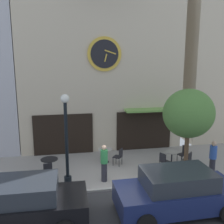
{
  "coord_description": "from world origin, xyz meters",
  "views": [
    {
      "loc": [
        -2.02,
        -9.69,
        5.32
      ],
      "look_at": [
        0.2,
        2.34,
        2.82
      ],
      "focal_mm": 41.52,
      "sensor_mm": 36.0,
      "label": 1
    }
  ],
  "objects_px": {
    "pedestrian_blue": "(213,158)",
    "cafe_table_center_right": "(172,156)",
    "cafe_chair_facing_street": "(164,160)",
    "parked_car_black": "(20,204)",
    "cafe_chair_mid_row": "(119,156)",
    "cafe_chair_curbside": "(48,170)",
    "cafe_table_center_left": "(105,153)",
    "cafe_chair_outer": "(183,153)",
    "cafe_chair_right_end": "(188,160)",
    "pedestrian_green": "(104,163)",
    "parked_car_navy": "(177,192)",
    "cafe_table_leftmost": "(49,163)",
    "street_lamp": "(66,140)",
    "street_tree": "(189,114)"
  },
  "relations": [
    {
      "from": "cafe_table_center_right",
      "to": "cafe_table_center_left",
      "type": "bearing_deg",
      "value": 162.51
    },
    {
      "from": "cafe_chair_mid_row",
      "to": "parked_car_black",
      "type": "distance_m",
      "value": 5.89
    },
    {
      "from": "street_tree",
      "to": "pedestrian_green",
      "type": "bearing_deg",
      "value": 177.74
    },
    {
      "from": "cafe_chair_outer",
      "to": "cafe_chair_mid_row",
      "type": "height_order",
      "value": "same"
    },
    {
      "from": "parked_car_black",
      "to": "cafe_chair_curbside",
      "type": "bearing_deg",
      "value": 77.14
    },
    {
      "from": "cafe_chair_mid_row",
      "to": "cafe_chair_curbside",
      "type": "bearing_deg",
      "value": -161.3
    },
    {
      "from": "parked_car_navy",
      "to": "cafe_chair_right_end",
      "type": "bearing_deg",
      "value": 57.76
    },
    {
      "from": "cafe_table_leftmost",
      "to": "cafe_chair_mid_row",
      "type": "relative_size",
      "value": 0.89
    },
    {
      "from": "street_lamp",
      "to": "pedestrian_green",
      "type": "xyz_separation_m",
      "value": [
        1.59,
        0.02,
        -1.14
      ]
    },
    {
      "from": "parked_car_black",
      "to": "cafe_table_center_right",
      "type": "bearing_deg",
      "value": 28.67
    },
    {
      "from": "street_tree",
      "to": "cafe_chair_facing_street",
      "type": "relative_size",
      "value": 4.51
    },
    {
      "from": "street_tree",
      "to": "parked_car_navy",
      "type": "distance_m",
      "value": 3.79
    },
    {
      "from": "cafe_chair_curbside",
      "to": "cafe_table_center_left",
      "type": "bearing_deg",
      "value": 31.24
    },
    {
      "from": "street_tree",
      "to": "cafe_table_center_right",
      "type": "relative_size",
      "value": 5.55
    },
    {
      "from": "cafe_table_center_right",
      "to": "cafe_chair_outer",
      "type": "relative_size",
      "value": 0.81
    },
    {
      "from": "street_tree",
      "to": "cafe_chair_facing_street",
      "type": "xyz_separation_m",
      "value": [
        -0.78,
        0.7,
        -2.42
      ]
    },
    {
      "from": "cafe_table_center_left",
      "to": "cafe_table_center_right",
      "type": "xyz_separation_m",
      "value": [
        3.25,
        -1.03,
        -0.01
      ]
    },
    {
      "from": "cafe_chair_facing_street",
      "to": "cafe_chair_curbside",
      "type": "height_order",
      "value": "same"
    },
    {
      "from": "cafe_chair_outer",
      "to": "cafe_chair_right_end",
      "type": "relative_size",
      "value": 1.0
    },
    {
      "from": "street_tree",
      "to": "cafe_chair_mid_row",
      "type": "relative_size",
      "value": 4.51
    },
    {
      "from": "cafe_chair_outer",
      "to": "parked_car_black",
      "type": "height_order",
      "value": "parked_car_black"
    },
    {
      "from": "cafe_chair_facing_street",
      "to": "cafe_chair_outer",
      "type": "xyz_separation_m",
      "value": [
        1.38,
        0.78,
        0.0
      ]
    },
    {
      "from": "cafe_table_center_right",
      "to": "cafe_chair_curbside",
      "type": "height_order",
      "value": "cafe_chair_curbside"
    },
    {
      "from": "cafe_chair_outer",
      "to": "cafe_table_leftmost",
      "type": "bearing_deg",
      "value": -179.07
    },
    {
      "from": "pedestrian_blue",
      "to": "parked_car_navy",
      "type": "relative_size",
      "value": 0.39
    },
    {
      "from": "cafe_chair_mid_row",
      "to": "cafe_chair_curbside",
      "type": "relative_size",
      "value": 1.0
    },
    {
      "from": "pedestrian_blue",
      "to": "parked_car_black",
      "type": "xyz_separation_m",
      "value": [
        -8.13,
        -2.23,
        -0.1
      ]
    },
    {
      "from": "pedestrian_blue",
      "to": "parked_car_navy",
      "type": "bearing_deg",
      "value": -139.74
    },
    {
      "from": "cafe_table_leftmost",
      "to": "pedestrian_green",
      "type": "distance_m",
      "value": 2.72
    },
    {
      "from": "street_lamp",
      "to": "pedestrian_green",
      "type": "height_order",
      "value": "street_lamp"
    },
    {
      "from": "street_lamp",
      "to": "cafe_chair_facing_street",
      "type": "height_order",
      "value": "street_lamp"
    },
    {
      "from": "cafe_chair_facing_street",
      "to": "parked_car_navy",
      "type": "distance_m",
      "value": 3.45
    },
    {
      "from": "cafe_chair_curbside",
      "to": "cafe_chair_right_end",
      "type": "bearing_deg",
      "value": 0.37
    },
    {
      "from": "cafe_table_leftmost",
      "to": "cafe_chair_mid_row",
      "type": "xyz_separation_m",
      "value": [
        3.42,
        0.35,
        -0.02
      ]
    },
    {
      "from": "street_lamp",
      "to": "cafe_table_leftmost",
      "type": "bearing_deg",
      "value": 123.66
    },
    {
      "from": "cafe_table_leftmost",
      "to": "cafe_chair_outer",
      "type": "xyz_separation_m",
      "value": [
        6.8,
        0.11,
        -0.02
      ]
    },
    {
      "from": "parked_car_navy",
      "to": "cafe_chair_mid_row",
      "type": "bearing_deg",
      "value": 104.87
    },
    {
      "from": "cafe_table_center_left",
      "to": "cafe_table_center_right",
      "type": "bearing_deg",
      "value": -17.49
    },
    {
      "from": "parked_car_black",
      "to": "cafe_chair_right_end",
      "type": "bearing_deg",
      "value": 22.63
    },
    {
      "from": "street_tree",
      "to": "cafe_chair_curbside",
      "type": "height_order",
      "value": "street_tree"
    },
    {
      "from": "pedestrian_blue",
      "to": "street_lamp",
      "type": "bearing_deg",
      "value": 176.82
    },
    {
      "from": "cafe_table_center_left",
      "to": "cafe_chair_facing_street",
      "type": "distance_m",
      "value": 3.05
    },
    {
      "from": "pedestrian_blue",
      "to": "cafe_table_center_right",
      "type": "bearing_deg",
      "value": 132.62
    },
    {
      "from": "cafe_table_center_right",
      "to": "cafe_chair_outer",
      "type": "xyz_separation_m",
      "value": [
        0.75,
        0.24,
        0.02
      ]
    },
    {
      "from": "cafe_chair_facing_street",
      "to": "parked_car_black",
      "type": "bearing_deg",
      "value": -152.71
    },
    {
      "from": "cafe_chair_facing_street",
      "to": "cafe_chair_right_end",
      "type": "distance_m",
      "value": 1.19
    },
    {
      "from": "cafe_table_center_right",
      "to": "pedestrian_green",
      "type": "xyz_separation_m",
      "value": [
        -3.64,
        -1.09,
        0.36
      ]
    },
    {
      "from": "cafe_table_center_left",
      "to": "cafe_chair_curbside",
      "type": "height_order",
      "value": "cafe_chair_curbside"
    },
    {
      "from": "pedestrian_green",
      "to": "cafe_chair_right_end",
      "type": "bearing_deg",
      "value": 5.94
    },
    {
      "from": "cafe_chair_right_end",
      "to": "pedestrian_blue",
      "type": "bearing_deg",
      "value": -45.63
    }
  ]
}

